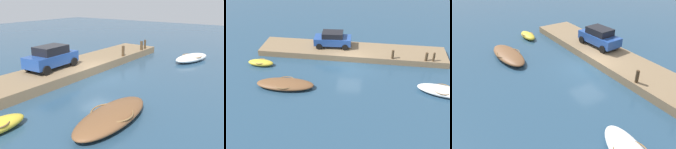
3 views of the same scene
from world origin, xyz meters
The scene contains 8 objects.
ground_plane centered at (0.00, 0.00, 0.00)m, with size 84.00×84.00×0.00m, color navy.
dock_platform centered at (0.00, -2.26, 0.31)m, with size 19.43×3.61×0.62m, color #846B4C.
motorboat_brown centered at (5.13, 4.82, 0.32)m, with size 5.12×2.10×0.63m.
rowboat_white centered at (-8.27, 3.95, 0.33)m, with size 4.42×2.57×0.65m.
mooring_post_west centered at (-8.11, -0.71, 1.07)m, with size 0.21×0.21×0.90m, color #47331E.
mooring_post_mid_west centered at (-7.42, -0.71, 1.05)m, with size 0.26×0.26×0.85m, color #47331E.
mooring_post_mid_east centered at (-4.19, -0.71, 1.06)m, with size 0.24×0.24×0.89m, color #47331E.
parked_car centered at (2.10, -2.62, 1.47)m, with size 3.99×2.15×1.64m.
Camera 1 is at (13.36, 10.74, 5.43)m, focal length 39.56 mm.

